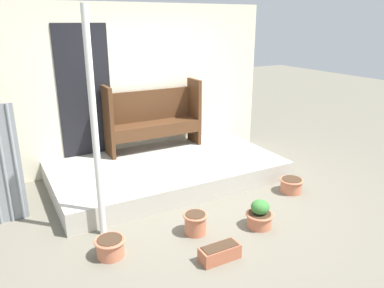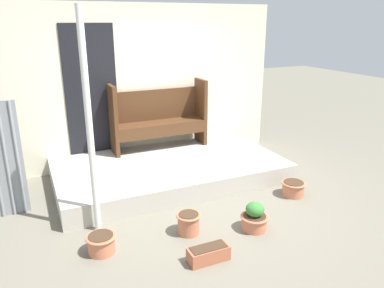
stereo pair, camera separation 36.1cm
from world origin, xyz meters
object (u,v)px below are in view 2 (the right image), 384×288
bench (159,115)px  flower_pot_middle (189,223)px  flower_pot_far_right (293,188)px  planter_box_rect (208,254)px  support_post (89,127)px  flower_pot_left (101,243)px  flower_pot_right (255,218)px

bench → flower_pot_middle: (-0.46, -2.24, -0.71)m
flower_pot_far_right → planter_box_rect: (-1.76, -0.85, -0.03)m
flower_pot_far_right → planter_box_rect: bearing=-154.2°
support_post → flower_pot_middle: bearing=-28.3°
support_post → bench: 2.27m
support_post → flower_pot_middle: size_ratio=8.66×
flower_pot_left → flower_pot_right: 1.75m
bench → support_post: bearing=-128.6°
bench → flower_pot_right: bench is taller
flower_pot_right → planter_box_rect: 0.83m
support_post → flower_pot_left: bearing=-96.8°
flower_pot_left → planter_box_rect: size_ratio=0.76×
bench → flower_pot_left: size_ratio=4.87×
flower_pot_far_right → flower_pot_middle: bearing=-170.5°
flower_pot_right → support_post: bearing=156.0°
flower_pot_right → flower_pot_far_right: size_ratio=1.01×
flower_pot_right → flower_pot_far_right: (1.00, 0.53, -0.04)m
flower_pot_right → planter_box_rect: (-0.76, -0.32, -0.07)m
support_post → flower_pot_middle: (0.93, -0.50, -1.11)m
bench → flower_pot_far_right: bearing=-56.9°
flower_pot_middle → flower_pot_far_right: 1.75m
flower_pot_left → flower_pot_middle: flower_pot_middle is taller
flower_pot_middle → flower_pot_right: 0.77m
flower_pot_middle → flower_pot_right: flower_pot_right is taller
support_post → flower_pot_right: size_ratio=7.27×
flower_pot_middle → flower_pot_far_right: flower_pot_middle is taller
support_post → planter_box_rect: support_post is taller
support_post → flower_pot_left: 1.23m
support_post → planter_box_rect: (0.91, -1.06, -1.17)m
flower_pot_left → planter_box_rect: 1.13m
flower_pot_middle → planter_box_rect: flower_pot_middle is taller
flower_pot_middle → planter_box_rect: (-0.03, -0.56, -0.06)m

